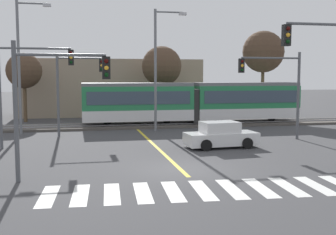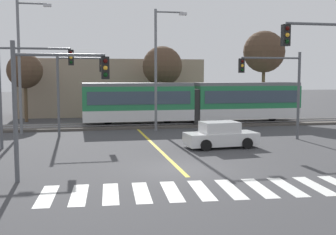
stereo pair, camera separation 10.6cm
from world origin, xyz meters
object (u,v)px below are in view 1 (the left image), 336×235
at_px(traffic_light_far_left, 74,81).
at_px(bare_tree_far_east, 263,52).
at_px(traffic_light_near_left, 50,90).
at_px(street_lamp_west, 22,59).
at_px(street_lamp_centre, 158,62).
at_px(light_rail_tram, 193,101).
at_px(bare_tree_east, 162,66).
at_px(bare_tree_west, 24,71).
at_px(traffic_light_mid_right, 278,81).
at_px(sedan_crossing, 221,136).
at_px(traffic_light_mid_left, 26,77).
at_px(traffic_light_near_right, 334,69).

relative_size(traffic_light_far_left, bare_tree_far_east, 0.67).
height_order(traffic_light_near_left, street_lamp_west, street_lamp_west).
height_order(traffic_light_near_left, street_lamp_centre, street_lamp_centre).
bearing_deg(light_rail_tram, street_lamp_centre, -139.25).
relative_size(light_rail_tram, bare_tree_east, 2.64).
relative_size(street_lamp_west, bare_tree_west, 1.51).
bearing_deg(bare_tree_west, traffic_light_far_left, -65.88).
relative_size(traffic_light_mid_right, bare_tree_east, 0.81).
bearing_deg(sedan_crossing, traffic_light_mid_left, 169.15).
distance_m(traffic_light_near_right, traffic_light_near_left, 12.08).
bearing_deg(traffic_light_mid_right, street_lamp_centre, 138.05).
distance_m(sedan_crossing, traffic_light_mid_left, 11.74).
bearing_deg(traffic_light_mid_right, traffic_light_near_right, -100.69).
distance_m(light_rail_tram, traffic_light_mid_left, 15.50).
height_order(light_rail_tram, street_lamp_west, street_lamp_west).
height_order(traffic_light_near_left, traffic_light_mid_left, traffic_light_mid_left).
relative_size(sedan_crossing, bare_tree_east, 0.61).
distance_m(traffic_light_near_right, bare_tree_east, 23.42).
relative_size(bare_tree_west, bare_tree_east, 0.89).
distance_m(street_lamp_centre, bare_tree_far_east, 14.25).
height_order(light_rail_tram, traffic_light_far_left, traffic_light_far_left).
relative_size(sedan_crossing, traffic_light_mid_left, 0.71).
bearing_deg(traffic_light_mid_right, bare_tree_west, 139.90).
xyz_separation_m(traffic_light_far_left, street_lamp_west, (-3.60, 1.56, 1.53)).
bearing_deg(bare_tree_east, traffic_light_far_left, -129.33).
bearing_deg(traffic_light_near_left, traffic_light_mid_left, 103.03).
xyz_separation_m(sedan_crossing, traffic_light_far_left, (-8.41, 6.72, 3.11)).
relative_size(street_lamp_west, bare_tree_east, 1.35).
height_order(traffic_light_far_left, bare_tree_west, bare_tree_west).
bearing_deg(bare_tree_west, traffic_light_near_right, -55.93).
relative_size(traffic_light_far_left, street_lamp_west, 0.61).
bearing_deg(street_lamp_centre, sedan_crossing, -74.94).
relative_size(traffic_light_mid_left, bare_tree_far_east, 0.70).
bearing_deg(street_lamp_centre, light_rail_tram, 40.75).
height_order(sedan_crossing, traffic_light_near_left, traffic_light_near_left).
distance_m(traffic_light_mid_right, street_lamp_west, 17.74).
distance_m(traffic_light_near_left, street_lamp_centre, 15.95).
xyz_separation_m(traffic_light_near_right, bare_tree_east, (-3.24, 23.19, 0.64)).
height_order(street_lamp_centre, bare_tree_far_east, street_lamp_centre).
bearing_deg(traffic_light_mid_right, traffic_light_mid_left, 179.95).
distance_m(sedan_crossing, bare_tree_west, 21.59).
bearing_deg(street_lamp_west, traffic_light_near_left, -78.71).
xyz_separation_m(street_lamp_centre, bare_tree_west, (-10.74, 8.67, -0.56)).
bearing_deg(street_lamp_centre, traffic_light_mid_right, -41.95).
xyz_separation_m(street_lamp_west, bare_tree_far_east, (21.74, 7.57, 1.18)).
bearing_deg(light_rail_tram, traffic_light_far_left, -155.26).
relative_size(street_lamp_centre, bare_tree_east, 1.30).
bearing_deg(traffic_light_far_left, street_lamp_centre, 13.10).
height_order(traffic_light_mid_right, traffic_light_far_left, traffic_light_far_left).
distance_m(light_rail_tram, sedan_crossing, 11.38).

